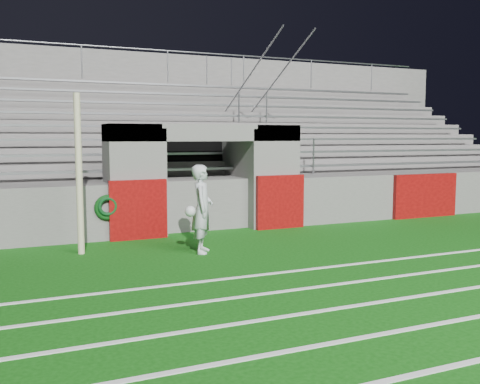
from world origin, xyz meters
name	(u,v)px	position (x,y,z in m)	size (l,w,h in m)	color
ground	(268,259)	(0.00, 0.00, 0.00)	(90.00, 90.00, 0.00)	#0D4B0C
field_post	(79,174)	(-3.19, 1.91, 1.58)	(0.13, 0.13, 3.15)	beige
stadium_structure	(158,162)	(0.00, 7.97, 1.49)	(26.00, 8.48, 5.42)	#615E5C
goalkeeper_with_ball	(202,209)	(-0.95, 1.05, 0.88)	(0.77, 0.77, 1.76)	silver
hose_coil	(107,207)	(-2.48, 2.93, 0.77)	(0.57, 0.14, 0.57)	#0B3A10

